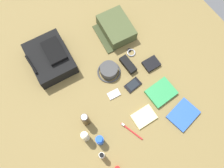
% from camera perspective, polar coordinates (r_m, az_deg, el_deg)
% --- Properties ---
extents(ground_plane, '(2.64, 2.02, 0.02)m').
position_cam_1_polar(ground_plane, '(1.72, 0.00, -0.57)').
color(ground_plane, olive).
rests_on(ground_plane, ground).
extents(backpack, '(0.36, 0.30, 0.14)m').
position_cam_1_polar(backpack, '(1.78, -14.13, 5.84)').
color(backpack, black).
rests_on(backpack, ground_plane).
extents(toiletry_pouch, '(0.29, 0.27, 0.10)m').
position_cam_1_polar(toiletry_pouch, '(1.86, 0.90, 12.85)').
color(toiletry_pouch, '#47512D').
rests_on(toiletry_pouch, ground_plane).
extents(bucket_hat, '(0.17, 0.17, 0.07)m').
position_cam_1_polar(bucket_hat, '(1.72, -0.71, 3.15)').
color(bucket_hat, '#424242').
rests_on(bucket_hat, ground_plane).
extents(toothpaste_tube, '(0.04, 0.04, 0.13)m').
position_cam_1_polar(toothpaste_tube, '(1.57, -2.36, -16.27)').
color(toothpaste_tube, white).
rests_on(toothpaste_tube, ground_plane).
extents(deodorant_spray, '(0.05, 0.05, 0.12)m').
position_cam_1_polar(deodorant_spray, '(1.58, -2.86, -12.94)').
color(deodorant_spray, blue).
rests_on(deodorant_spray, ground_plane).
extents(lotion_bottle, '(0.05, 0.05, 0.15)m').
position_cam_1_polar(lotion_bottle, '(1.57, -6.24, -12.01)').
color(lotion_bottle, beige).
rests_on(lotion_bottle, ground_plane).
extents(cologne_bottle, '(0.05, 0.05, 0.16)m').
position_cam_1_polar(cologne_bottle, '(1.58, -6.17, -8.22)').
color(cologne_bottle, '#473319').
rests_on(cologne_bottle, ground_plane).
extents(paperback_novel, '(0.18, 0.21, 0.02)m').
position_cam_1_polar(paperback_novel, '(1.72, 16.22, -6.86)').
color(paperback_novel, blue).
rests_on(paperback_novel, ground_plane).
extents(travel_guidebook, '(0.15, 0.19, 0.03)m').
position_cam_1_polar(travel_guidebook, '(1.72, 11.35, -1.95)').
color(travel_guidebook, '#2D934C').
rests_on(travel_guidebook, ground_plane).
extents(cell_phone, '(0.08, 0.12, 0.01)m').
position_cam_1_polar(cell_phone, '(1.71, 4.87, -0.24)').
color(cell_phone, black).
rests_on(cell_phone, ground_plane).
extents(media_player, '(0.06, 0.09, 0.01)m').
position_cam_1_polar(media_player, '(1.69, 0.45, -2.37)').
color(media_player, '#B7B7BC').
rests_on(media_player, ground_plane).
extents(wristwatch, '(0.07, 0.06, 0.01)m').
position_cam_1_polar(wristwatch, '(1.81, 4.43, 7.35)').
color(wristwatch, '#99999E').
rests_on(wristwatch, ground_plane).
extents(toothbrush, '(0.17, 0.06, 0.02)m').
position_cam_1_polar(toothbrush, '(1.64, 4.30, -10.69)').
color(toothbrush, red).
rests_on(toothbrush, ground_plane).
extents(wallet, '(0.10, 0.11, 0.02)m').
position_cam_1_polar(wallet, '(1.78, 9.11, 4.64)').
color(wallet, black).
rests_on(wallet, ground_plane).
extents(notepad, '(0.12, 0.15, 0.02)m').
position_cam_1_polar(notepad, '(1.66, 7.44, -7.55)').
color(notepad, beige).
rests_on(notepad, ground_plane).
extents(sunglasses_case, '(0.14, 0.06, 0.04)m').
position_cam_1_polar(sunglasses_case, '(1.75, 3.74, 4.51)').
color(sunglasses_case, black).
rests_on(sunglasses_case, ground_plane).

